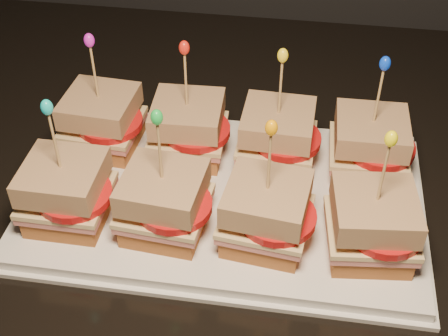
# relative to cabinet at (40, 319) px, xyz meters

# --- Properties ---
(cabinet) EXTENTS (2.68, 0.66, 0.90)m
(cabinet) POSITION_rel_cabinet_xyz_m (0.00, 0.00, 0.00)
(cabinet) COLOR black
(cabinet) RESTS_ON ground
(platter) EXTENTS (0.45, 0.28, 0.02)m
(platter) POSITION_rel_cabinet_xyz_m (0.37, -0.13, 0.49)
(platter) COLOR white
(platter) RESTS_ON granite_slab
(platter_rim) EXTENTS (0.46, 0.29, 0.01)m
(platter_rim) POSITION_rel_cabinet_xyz_m (0.37, -0.13, 0.49)
(platter_rim) COLOR white
(platter_rim) RESTS_ON granite_slab
(sandwich_0_bread_bot) EXTENTS (0.09, 0.09, 0.02)m
(sandwich_0_bread_bot) POSITION_rel_cabinet_xyz_m (0.21, -0.06, 0.51)
(sandwich_0_bread_bot) COLOR brown
(sandwich_0_bread_bot) RESTS_ON platter
(sandwich_0_ham) EXTENTS (0.09, 0.09, 0.01)m
(sandwich_0_ham) POSITION_rel_cabinet_xyz_m (0.21, -0.06, 0.53)
(sandwich_0_ham) COLOR #CE6B68
(sandwich_0_ham) RESTS_ON sandwich_0_bread_bot
(sandwich_0_cheese) EXTENTS (0.10, 0.09, 0.01)m
(sandwich_0_cheese) POSITION_rel_cabinet_xyz_m (0.21, -0.06, 0.53)
(sandwich_0_cheese) COLOR #EBCD8C
(sandwich_0_cheese) RESTS_ON sandwich_0_ham
(sandwich_0_tomato) EXTENTS (0.08, 0.08, 0.01)m
(sandwich_0_tomato) POSITION_rel_cabinet_xyz_m (0.22, -0.07, 0.54)
(sandwich_0_tomato) COLOR red
(sandwich_0_tomato) RESTS_ON sandwich_0_cheese
(sandwich_0_bread_top) EXTENTS (0.09, 0.09, 0.03)m
(sandwich_0_bread_top) POSITION_rel_cabinet_xyz_m (0.21, -0.06, 0.56)
(sandwich_0_bread_top) COLOR brown
(sandwich_0_bread_top) RESTS_ON sandwich_0_tomato
(sandwich_0_pick) EXTENTS (0.00, 0.00, 0.09)m
(sandwich_0_pick) POSITION_rel_cabinet_xyz_m (0.21, -0.06, 0.60)
(sandwich_0_pick) COLOR tan
(sandwich_0_pick) RESTS_ON sandwich_0_bread_top
(sandwich_0_frill) EXTENTS (0.01, 0.01, 0.02)m
(sandwich_0_frill) POSITION_rel_cabinet_xyz_m (0.21, -0.06, 0.65)
(sandwich_0_frill) COLOR #CE1DC3
(sandwich_0_frill) RESTS_ON sandwich_0_pick
(sandwich_1_bread_bot) EXTENTS (0.08, 0.08, 0.02)m
(sandwich_1_bread_bot) POSITION_rel_cabinet_xyz_m (0.32, -0.06, 0.51)
(sandwich_1_bread_bot) COLOR brown
(sandwich_1_bread_bot) RESTS_ON platter
(sandwich_1_ham) EXTENTS (0.09, 0.09, 0.01)m
(sandwich_1_ham) POSITION_rel_cabinet_xyz_m (0.32, -0.06, 0.53)
(sandwich_1_ham) COLOR #CE6B68
(sandwich_1_ham) RESTS_ON sandwich_1_bread_bot
(sandwich_1_cheese) EXTENTS (0.09, 0.09, 0.01)m
(sandwich_1_cheese) POSITION_rel_cabinet_xyz_m (0.32, -0.06, 0.53)
(sandwich_1_cheese) COLOR #EBCD8C
(sandwich_1_cheese) RESTS_ON sandwich_1_ham
(sandwich_1_tomato) EXTENTS (0.08, 0.08, 0.01)m
(sandwich_1_tomato) POSITION_rel_cabinet_xyz_m (0.33, -0.07, 0.54)
(sandwich_1_tomato) COLOR red
(sandwich_1_tomato) RESTS_ON sandwich_1_cheese
(sandwich_1_bread_top) EXTENTS (0.09, 0.09, 0.03)m
(sandwich_1_bread_top) POSITION_rel_cabinet_xyz_m (0.32, -0.06, 0.56)
(sandwich_1_bread_top) COLOR brown
(sandwich_1_bread_top) RESTS_ON sandwich_1_tomato
(sandwich_1_pick) EXTENTS (0.00, 0.00, 0.09)m
(sandwich_1_pick) POSITION_rel_cabinet_xyz_m (0.32, -0.06, 0.60)
(sandwich_1_pick) COLOR tan
(sandwich_1_pick) RESTS_ON sandwich_1_bread_top
(sandwich_1_frill) EXTENTS (0.01, 0.01, 0.02)m
(sandwich_1_frill) POSITION_rel_cabinet_xyz_m (0.32, -0.06, 0.65)
(sandwich_1_frill) COLOR red
(sandwich_1_frill) RESTS_ON sandwich_1_pick
(sandwich_2_bread_bot) EXTENTS (0.08, 0.08, 0.02)m
(sandwich_2_bread_bot) POSITION_rel_cabinet_xyz_m (0.43, -0.06, 0.51)
(sandwich_2_bread_bot) COLOR brown
(sandwich_2_bread_bot) RESTS_ON platter
(sandwich_2_ham) EXTENTS (0.09, 0.09, 0.01)m
(sandwich_2_ham) POSITION_rel_cabinet_xyz_m (0.43, -0.06, 0.53)
(sandwich_2_ham) COLOR #CE6B68
(sandwich_2_ham) RESTS_ON sandwich_2_bread_bot
(sandwich_2_cheese) EXTENTS (0.09, 0.09, 0.01)m
(sandwich_2_cheese) POSITION_rel_cabinet_xyz_m (0.43, -0.06, 0.53)
(sandwich_2_cheese) COLOR #EBCD8C
(sandwich_2_cheese) RESTS_ON sandwich_2_ham
(sandwich_2_tomato) EXTENTS (0.08, 0.08, 0.01)m
(sandwich_2_tomato) POSITION_rel_cabinet_xyz_m (0.44, -0.07, 0.54)
(sandwich_2_tomato) COLOR red
(sandwich_2_tomato) RESTS_ON sandwich_2_cheese
(sandwich_2_bread_top) EXTENTS (0.08, 0.08, 0.03)m
(sandwich_2_bread_top) POSITION_rel_cabinet_xyz_m (0.43, -0.06, 0.56)
(sandwich_2_bread_top) COLOR brown
(sandwich_2_bread_top) RESTS_ON sandwich_2_tomato
(sandwich_2_pick) EXTENTS (0.00, 0.00, 0.09)m
(sandwich_2_pick) POSITION_rel_cabinet_xyz_m (0.43, -0.06, 0.60)
(sandwich_2_pick) COLOR tan
(sandwich_2_pick) RESTS_ON sandwich_2_bread_top
(sandwich_2_frill) EXTENTS (0.01, 0.01, 0.02)m
(sandwich_2_frill) POSITION_rel_cabinet_xyz_m (0.43, -0.06, 0.65)
(sandwich_2_frill) COLOR yellow
(sandwich_2_frill) RESTS_ON sandwich_2_pick
(sandwich_3_bread_bot) EXTENTS (0.08, 0.08, 0.02)m
(sandwich_3_bread_bot) POSITION_rel_cabinet_xyz_m (0.54, -0.06, 0.51)
(sandwich_3_bread_bot) COLOR brown
(sandwich_3_bread_bot) RESTS_ON platter
(sandwich_3_ham) EXTENTS (0.09, 0.09, 0.01)m
(sandwich_3_ham) POSITION_rel_cabinet_xyz_m (0.54, -0.06, 0.53)
(sandwich_3_ham) COLOR #CE6B68
(sandwich_3_ham) RESTS_ON sandwich_3_bread_bot
(sandwich_3_cheese) EXTENTS (0.09, 0.09, 0.01)m
(sandwich_3_cheese) POSITION_rel_cabinet_xyz_m (0.54, -0.06, 0.53)
(sandwich_3_cheese) COLOR #EBCD8C
(sandwich_3_cheese) RESTS_ON sandwich_3_ham
(sandwich_3_tomato) EXTENTS (0.08, 0.08, 0.01)m
(sandwich_3_tomato) POSITION_rel_cabinet_xyz_m (0.55, -0.07, 0.54)
(sandwich_3_tomato) COLOR red
(sandwich_3_tomato) RESTS_ON sandwich_3_cheese
(sandwich_3_bread_top) EXTENTS (0.08, 0.08, 0.03)m
(sandwich_3_bread_top) POSITION_rel_cabinet_xyz_m (0.54, -0.06, 0.56)
(sandwich_3_bread_top) COLOR brown
(sandwich_3_bread_top) RESTS_ON sandwich_3_tomato
(sandwich_3_pick) EXTENTS (0.00, 0.00, 0.09)m
(sandwich_3_pick) POSITION_rel_cabinet_xyz_m (0.54, -0.06, 0.60)
(sandwich_3_pick) COLOR tan
(sandwich_3_pick) RESTS_ON sandwich_3_bread_top
(sandwich_3_frill) EXTENTS (0.01, 0.01, 0.02)m
(sandwich_3_frill) POSITION_rel_cabinet_xyz_m (0.54, -0.06, 0.65)
(sandwich_3_frill) COLOR blue
(sandwich_3_frill) RESTS_ON sandwich_3_pick
(sandwich_4_bread_bot) EXTENTS (0.08, 0.08, 0.02)m
(sandwich_4_bread_bot) POSITION_rel_cabinet_xyz_m (0.21, -0.19, 0.51)
(sandwich_4_bread_bot) COLOR brown
(sandwich_4_bread_bot) RESTS_ON platter
(sandwich_4_ham) EXTENTS (0.09, 0.09, 0.01)m
(sandwich_4_ham) POSITION_rel_cabinet_xyz_m (0.21, -0.19, 0.53)
(sandwich_4_ham) COLOR #CE6B68
(sandwich_4_ham) RESTS_ON sandwich_4_bread_bot
(sandwich_4_cheese) EXTENTS (0.09, 0.09, 0.01)m
(sandwich_4_cheese) POSITION_rel_cabinet_xyz_m (0.21, -0.19, 0.53)
(sandwich_4_cheese) COLOR #EBCD8C
(sandwich_4_cheese) RESTS_ON sandwich_4_ham
(sandwich_4_tomato) EXTENTS (0.08, 0.08, 0.01)m
(sandwich_4_tomato) POSITION_rel_cabinet_xyz_m (0.22, -0.20, 0.54)
(sandwich_4_tomato) COLOR red
(sandwich_4_tomato) RESTS_ON sandwich_4_cheese
(sandwich_4_bread_top) EXTENTS (0.08, 0.08, 0.03)m
(sandwich_4_bread_top) POSITION_rel_cabinet_xyz_m (0.21, -0.19, 0.56)
(sandwich_4_bread_top) COLOR brown
(sandwich_4_bread_top) RESTS_ON sandwich_4_tomato
(sandwich_4_pick) EXTENTS (0.00, 0.00, 0.09)m
(sandwich_4_pick) POSITION_rel_cabinet_xyz_m (0.21, -0.19, 0.60)
(sandwich_4_pick) COLOR tan
(sandwich_4_pick) RESTS_ON sandwich_4_bread_top
(sandwich_4_frill) EXTENTS (0.01, 0.01, 0.02)m
(sandwich_4_frill) POSITION_rel_cabinet_xyz_m (0.21, -0.19, 0.65)
(sandwich_4_frill) COLOR #13B7B2
(sandwich_4_frill) RESTS_ON sandwich_4_pick
(sandwich_5_bread_bot) EXTENTS (0.09, 0.09, 0.02)m
(sandwich_5_bread_bot) POSITION_rel_cabinet_xyz_m (0.32, -0.19, 0.51)
(sandwich_5_bread_bot) COLOR brown
(sandwich_5_bread_bot) RESTS_ON platter
(sandwich_5_ham) EXTENTS (0.10, 0.09, 0.01)m
(sandwich_5_ham) POSITION_rel_cabinet_xyz_m (0.32, -0.19, 0.53)
(sandwich_5_ham) COLOR #CE6B68
(sandwich_5_ham) RESTS_ON sandwich_5_bread_bot
(sandwich_5_cheese) EXTENTS (0.10, 0.09, 0.01)m
(sandwich_5_cheese) POSITION_rel_cabinet_xyz_m (0.32, -0.19, 0.53)
(sandwich_5_cheese) COLOR #EBCD8C
(sandwich_5_cheese) RESTS_ON sandwich_5_ham
(sandwich_5_tomato) EXTENTS (0.08, 0.08, 0.01)m
(sandwich_5_tomato) POSITION_rel_cabinet_xyz_m (0.33, -0.20, 0.54)
(sandwich_5_tomato) COLOR red
(sandwich_5_tomato) RESTS_ON sandwich_5_cheese
(sandwich_5_bread_top) EXTENTS (0.09, 0.09, 0.03)m
(sandwich_5_bread_top) POSITION_rel_cabinet_xyz_m (0.32, -0.19, 0.56)
(sandwich_5_bread_top) COLOR brown
(sandwich_5_bread_top) RESTS_ON sandwich_5_tomato
(sandwich_5_pick) EXTENTS (0.00, 0.00, 0.09)m
(sandwich_5_pick) POSITION_rel_cabinet_xyz_m (0.32, -0.19, 0.60)
(sandwich_5_pick) COLOR tan
(sandwich_5_pick) RESTS_ON sandwich_5_bread_top
(sandwich_5_frill) EXTENTS (0.01, 0.01, 0.02)m
(sandwich_5_frill) POSITION_rel_cabinet_xyz_m (0.32, -0.19, 0.65)
(sandwich_5_frill) COLOR green
(sandwich_5_frill) RESTS_ON sandwich_5_pick
(sandwich_6_bread_bot) EXTENTS (0.09, 0.09, 0.02)m
(sandwich_6_bread_bot) POSITION_rel_cabinet_xyz_m (0.43, -0.19, 0.51)
(sandwich_6_bread_bot) COLOR brown
(sandwich_6_bread_bot) RESTS_ON platter
(sandwich_6_ham) EXTENTS (0.10, 0.09, 0.01)m
(sandwich_6_ham) POSITION_rel_cabinet_xyz_m (0.43, -0.19, 0.53)
(sandwich_6_ham) COLOR #CE6B68
(sandwich_6_ham) RESTS_ON sandwich_6_bread_bot
(sandwich_6_cheese) EXTENTS (0.10, 0.10, 0.01)m
(sandwich_6_cheese) POSITION_rel_cabinet_xyz_m (0.43, -0.19, 0.53)
(sandwich_6_cheese) COLOR #EBCD8C
(sandwich_6_cheese) RESTS_ON sandwich_6_ham
(sandwich_6_tomato) EXTENTS (0.08, 0.08, 0.01)m
(sandwich_6_tomato) POSITION_rel_cabinet_xyz_m (0.44, -0.20, 0.54)
(sandwich_6_tomato) COLOR red
(sandwich_6_tomato) RESTS_ON sandwich_6_cheese
(sandwich_6_bread_top) EXTENTS (0.09, 0.09, 0.03)m
(sandwich_6_bread_top) POSITION_rel_cabinet_xyz_m (0.43, -0.19, 0.56)
(sandwich_6_bread_top) COLOR brown
(sandwich_6_bread_top) RESTS_ON sandwich_6_tomato
(sandwich_6_pick) EXTENTS (0.00, 0.00, 0.09)m
(sandwich_6_pick) POSITION_rel_cabinet_xyz_m (0.43, -0.19, 0.60)
(sandwich_6_pick) COLOR tan
(sandwich_6_pick) RESTS_ON sandwich_6_bread_top
(sandwich_6_frill) EXTENTS (0.01, 0.01, 0.02)m
(sandwich_6_frill) POSITION_rel_cabinet_xyz_m (0.43, -0.19, 0.65)
(sandwich_6_frill) COLOR #F59903
(sandwich_6_frill) RESTS_ON sandwich_6_pick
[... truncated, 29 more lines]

